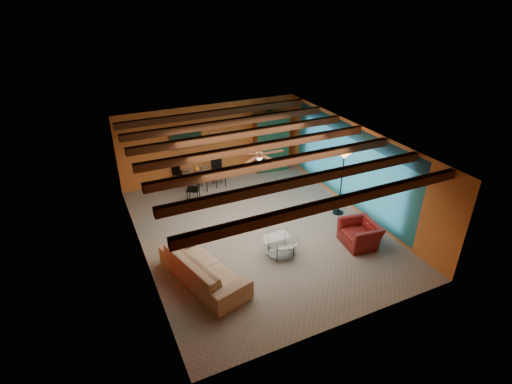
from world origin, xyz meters
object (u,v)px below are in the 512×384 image
coffee_table (281,246)px  dining_table (197,177)px  sofa (203,268)px  armoire (270,143)px  potted_plant (270,110)px  armchair (360,234)px  vase (196,160)px  floor_lamp (341,183)px

coffee_table → dining_table: size_ratio=0.49×
sofa → armoire: size_ratio=1.23×
sofa → armoire: armoire is taller
dining_table → potted_plant: potted_plant is taller
armchair → armoire: bearing=-173.4°
armchair → vase: (-3.02, 4.93, 0.79)m
vase → armoire: bearing=10.4°
sofa → dining_table: (1.31, 4.56, 0.14)m
sofa → armchair: sofa is taller
dining_table → potted_plant: (3.03, 0.55, 1.80)m
floor_lamp → potted_plant: 4.11m
coffee_table → armoire: size_ratio=0.47×
coffee_table → floor_lamp: size_ratio=0.47×
armchair → potted_plant: bearing=-173.4°
coffee_table → potted_plant: potted_plant is taller
armoire → floor_lamp: size_ratio=1.00×
dining_table → potted_plant: 3.57m
coffee_table → vase: (-0.86, 4.43, 0.87)m
sofa → dining_table: dining_table is taller
sofa → vase: vase is taller
armoire → vase: size_ratio=10.46×
coffee_table → floor_lamp: (2.62, 1.11, 0.79)m
potted_plant → floor_lamp: bearing=-83.4°
dining_table → potted_plant: size_ratio=3.96×
armchair → dining_table: 5.78m
sofa → vase: 4.80m
sofa → floor_lamp: floor_lamp is taller
armchair → dining_table: (-3.02, 4.93, 0.18)m
armchair → dining_table: size_ratio=0.52×
coffee_table → dining_table: 4.52m
dining_table → armoire: bearing=10.4°
coffee_table → floor_lamp: floor_lamp is taller
dining_table → coffee_table: bearing=-79.1°
coffee_table → floor_lamp: 2.95m
sofa → potted_plant: (4.34, 5.12, 1.94)m
dining_table → vase: (0.00, 0.00, 0.61)m
dining_table → armchair: bearing=-58.5°
coffee_table → potted_plant: size_ratio=1.95×
coffee_table → dining_table: bearing=100.9°
armoire → potted_plant: (0.00, 0.00, 1.28)m
floor_lamp → potted_plant: bearing=96.6°
vase → dining_table: bearing=0.0°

